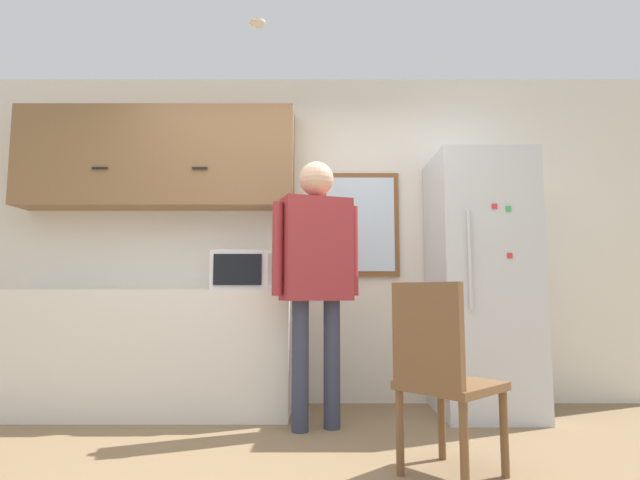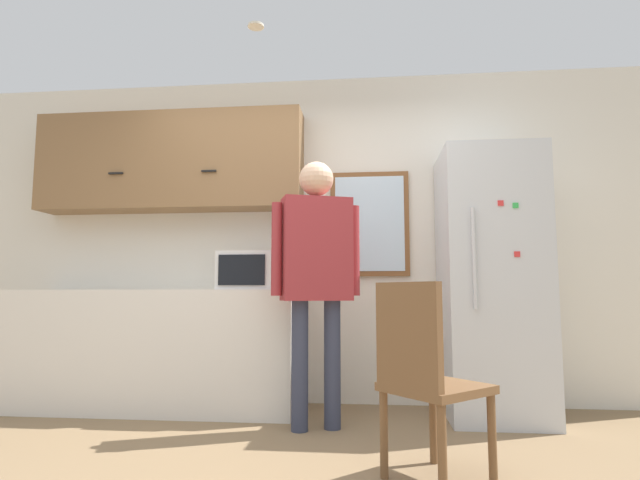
{
  "view_description": "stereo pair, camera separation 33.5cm",
  "coord_description": "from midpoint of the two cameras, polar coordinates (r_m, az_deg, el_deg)",
  "views": [
    {
      "loc": [
        0.23,
        -2.39,
        0.88
      ],
      "look_at": [
        0.23,
        0.94,
        1.24
      ],
      "focal_mm": 28.0,
      "sensor_mm": 36.0,
      "label": 1
    },
    {
      "loc": [
        0.57,
        -2.37,
        0.88
      ],
      "look_at": [
        0.23,
        0.94,
        1.24
      ],
      "focal_mm": 28.0,
      "sensor_mm": 36.0,
      "label": 2
    }
  ],
  "objects": [
    {
      "name": "person",
      "position": [
        3.33,
        -3.3,
        -2.46
      ],
      "size": [
        0.58,
        0.36,
        1.77
      ],
      "rotation": [
        0.0,
        0.0,
        0.34
      ],
      "color": "#33384C",
      "rests_on": "ground_plane"
    },
    {
      "name": "microwave",
      "position": [
        3.75,
        -10.81,
        -3.46
      ],
      "size": [
        0.48,
        0.4,
        0.28
      ],
      "color": "white",
      "rests_on": "counter"
    },
    {
      "name": "ceiling_light",
      "position": [
        3.67,
        -10.01,
        23.34
      ],
      "size": [
        0.11,
        0.11,
        0.01
      ],
      "color": "white"
    },
    {
      "name": "window",
      "position": [
        4.12,
        2.3,
        1.82
      ],
      "size": [
        0.64,
        0.05,
        0.86
      ],
      "color": "brown"
    },
    {
      "name": "counter",
      "position": [
        4.08,
        -21.92,
        -11.67
      ],
      "size": [
        2.22,
        0.65,
        0.9
      ],
      "color": "silver",
      "rests_on": "ground_plane"
    },
    {
      "name": "upper_cabinets",
      "position": [
        4.35,
        -20.28,
        8.78
      ],
      "size": [
        2.22,
        0.32,
        0.81
      ],
      "color": "olive"
    },
    {
      "name": "refrigerator",
      "position": [
        3.87,
        15.58,
        -4.73
      ],
      "size": [
        0.69,
        0.74,
        1.91
      ],
      "color": "silver",
      "rests_on": "ground_plane"
    },
    {
      "name": "back_wall",
      "position": [
        4.17,
        -5.51,
        0.42
      ],
      "size": [
        6.0,
        0.06,
        2.7
      ],
      "color": "silver",
      "rests_on": "ground_plane"
    },
    {
      "name": "chair",
      "position": [
        2.51,
        9.83,
        -14.53
      ],
      "size": [
        0.59,
        0.59,
        0.93
      ],
      "rotation": [
        0.0,
        0.0,
        2.31
      ],
      "color": "brown",
      "rests_on": "ground_plane"
    }
  ]
}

